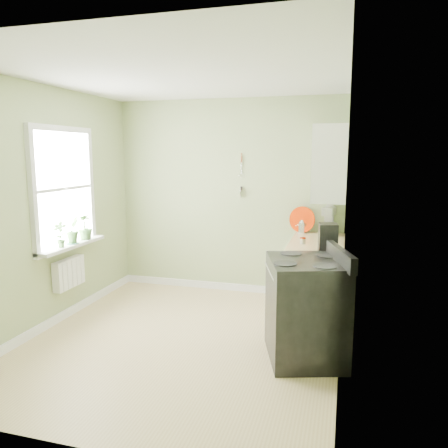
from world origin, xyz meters
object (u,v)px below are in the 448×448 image
(stove, at_px, (306,309))
(stand_mixer, at_px, (329,222))
(coffee_maker, at_px, (328,240))
(kettle, at_px, (302,226))

(stove, bearing_deg, stand_mixer, 85.95)
(stove, distance_m, coffee_maker, 0.81)
(stove, bearing_deg, kettle, 97.36)
(stand_mixer, distance_m, coffee_maker, 1.18)
(stand_mixer, bearing_deg, stove, -94.05)
(stand_mixer, distance_m, kettle, 0.36)
(stand_mixer, xyz_separation_m, coffee_maker, (0.04, -1.18, -0.01))
(kettle, xyz_separation_m, coffee_maker, (0.39, -1.22, 0.07))
(stove, height_order, kettle, stove)
(stand_mixer, relative_size, coffee_maker, 1.21)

